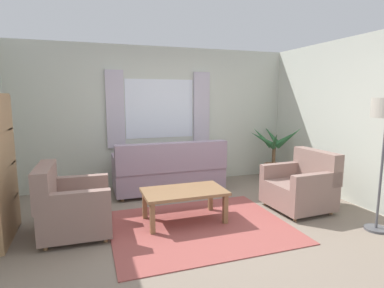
# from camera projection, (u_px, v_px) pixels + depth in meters

# --- Properties ---
(ground_plane) EXTENTS (6.24, 6.24, 0.00)m
(ground_plane) POSITION_uv_depth(u_px,v_px,m) (200.00, 227.00, 4.04)
(ground_plane) COLOR gray
(wall_back) EXTENTS (5.32, 0.12, 2.60)m
(wall_back) POSITION_uv_depth(u_px,v_px,m) (159.00, 116.00, 5.95)
(wall_back) COLOR beige
(wall_back) RESTS_ON ground_plane
(wall_right) EXTENTS (0.12, 4.40, 2.60)m
(wall_right) POSITION_uv_depth(u_px,v_px,m) (365.00, 122.00, 4.69)
(wall_right) COLOR beige
(wall_right) RESTS_ON ground_plane
(window_with_curtains) EXTENTS (1.98, 0.07, 1.40)m
(window_with_curtains) POSITION_uv_depth(u_px,v_px,m) (160.00, 109.00, 5.85)
(window_with_curtains) COLOR white
(area_rug) EXTENTS (2.27, 1.83, 0.01)m
(area_rug) POSITION_uv_depth(u_px,v_px,m) (200.00, 226.00, 4.04)
(area_rug) COLOR #9E4C47
(area_rug) RESTS_ON ground_plane
(couch) EXTENTS (1.90, 0.82, 0.92)m
(couch) POSITION_uv_depth(u_px,v_px,m) (169.00, 172.00, 5.46)
(couch) COLOR #998499
(couch) RESTS_ON ground_plane
(armchair_left) EXTENTS (0.84, 0.86, 0.88)m
(armchair_left) POSITION_uv_depth(u_px,v_px,m) (71.00, 207.00, 3.78)
(armchair_left) COLOR gray
(armchair_left) RESTS_ON ground_plane
(armchair_right) EXTENTS (0.86, 0.88, 0.88)m
(armchair_right) POSITION_uv_depth(u_px,v_px,m) (301.00, 186.00, 4.63)
(armchair_right) COLOR gray
(armchair_right) RESTS_ON ground_plane
(coffee_table) EXTENTS (1.10, 0.64, 0.44)m
(coffee_table) POSITION_uv_depth(u_px,v_px,m) (184.00, 194.00, 4.16)
(coffee_table) COLOR olive
(coffee_table) RESTS_ON ground_plane
(potted_plant) EXTENTS (1.01, 1.22, 1.15)m
(potted_plant) POSITION_uv_depth(u_px,v_px,m) (273.00, 158.00, 6.24)
(potted_plant) COLOR #9E6B4C
(potted_plant) RESTS_ON ground_plane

